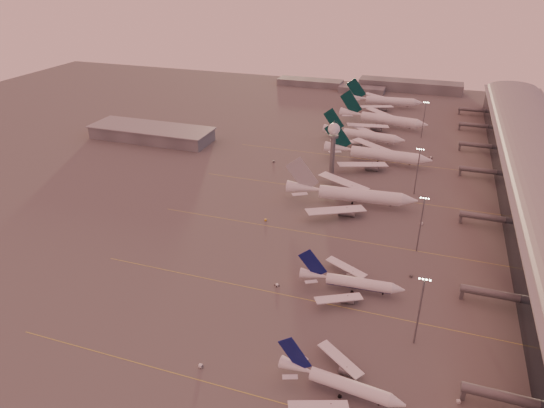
% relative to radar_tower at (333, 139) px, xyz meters
% --- Properties ---
extents(ground, '(700.00, 700.00, 0.00)m').
position_rel_radar_tower_xyz_m(ground, '(-5.00, -120.00, -20.95)').
color(ground, '#545252').
rests_on(ground, ground).
extents(taxiway_markings, '(180.00, 185.25, 0.02)m').
position_rel_radar_tower_xyz_m(taxiway_markings, '(25.00, -64.00, -20.94)').
color(taxiway_markings, gold).
rests_on(taxiway_markings, ground).
extents(hangar, '(82.00, 27.00, 8.50)m').
position_rel_radar_tower_xyz_m(hangar, '(-125.00, 20.00, -16.63)').
color(hangar, slate).
rests_on(hangar, ground).
extents(radar_tower, '(6.40, 6.40, 31.10)m').
position_rel_radar_tower_xyz_m(radar_tower, '(0.00, 0.00, 0.00)').
color(radar_tower, slate).
rests_on(radar_tower, ground).
extents(mast_a, '(3.60, 0.56, 25.00)m').
position_rel_radar_tower_xyz_m(mast_a, '(53.00, -120.00, -7.21)').
color(mast_a, slate).
rests_on(mast_a, ground).
extents(mast_b, '(3.60, 0.56, 25.00)m').
position_rel_radar_tower_xyz_m(mast_b, '(50.00, -65.00, -7.21)').
color(mast_b, slate).
rests_on(mast_b, ground).
extents(mast_c, '(3.60, 0.56, 25.00)m').
position_rel_radar_tower_xyz_m(mast_c, '(45.00, -10.00, -7.21)').
color(mast_c, slate).
rests_on(mast_c, ground).
extents(mast_d, '(3.60, 0.56, 25.00)m').
position_rel_radar_tower_xyz_m(mast_d, '(43.00, 80.00, -7.21)').
color(mast_d, slate).
rests_on(mast_d, ground).
extents(distant_horizon, '(165.00, 37.50, 9.00)m').
position_rel_radar_tower_xyz_m(distant_horizon, '(-2.38, 205.14, -17.06)').
color(distant_horizon, slate).
rests_on(distant_horizon, ground).
extents(narrowbody_near, '(36.39, 28.92, 14.23)m').
position_rel_radar_tower_xyz_m(narrowbody_near, '(35.07, -146.49, -18.07)').
color(narrowbody_near, white).
rests_on(narrowbody_near, ground).
extents(narrowbody_mid, '(38.25, 30.48, 14.94)m').
position_rel_radar_tower_xyz_m(narrowbody_mid, '(29.40, -99.84, -17.92)').
color(narrowbody_mid, white).
rests_on(narrowbody_mid, ground).
extents(widebody_white, '(63.59, 50.76, 22.37)m').
position_rel_radar_tower_xyz_m(widebody_white, '(16.66, -31.97, -17.07)').
color(widebody_white, white).
rests_on(widebody_white, ground).
extents(greentail_a, '(63.12, 50.95, 22.92)m').
position_rel_radar_tower_xyz_m(greentail_a, '(21.10, 25.93, -16.90)').
color(greentail_a, white).
rests_on(greentail_a, ground).
extents(greentail_b, '(54.81, 44.02, 19.95)m').
position_rel_radar_tower_xyz_m(greentail_b, '(7.66, 59.76, -17.43)').
color(greentail_b, white).
rests_on(greentail_b, ground).
extents(greentail_c, '(63.96, 51.25, 23.38)m').
position_rel_radar_tower_xyz_m(greentail_c, '(15.32, 96.38, -16.82)').
color(greentail_c, white).
rests_on(greentail_c, ground).
extents(greentail_d, '(60.81, 48.96, 22.08)m').
position_rel_radar_tower_xyz_m(greentail_d, '(10.00, 147.86, -17.05)').
color(greentail_d, white).
rests_on(greentail_d, ground).
extents(gsv_truck_a, '(5.43, 2.15, 2.17)m').
position_rel_radar_tower_xyz_m(gsv_truck_a, '(-4.79, -150.54, -19.84)').
color(gsv_truck_a, silver).
rests_on(gsv_truck_a, ground).
extents(gsv_catering_a, '(4.87, 3.20, 3.68)m').
position_rel_radar_tower_xyz_m(gsv_catering_a, '(66.21, -139.56, -19.11)').
color(gsv_catering_a, silver).
rests_on(gsv_catering_a, ground).
extents(gsv_tug_mid, '(3.49, 3.29, 0.86)m').
position_rel_radar_tower_xyz_m(gsv_tug_mid, '(3.57, -106.03, -20.50)').
color(gsv_tug_mid, silver).
rests_on(gsv_tug_mid, ground).
extents(gsv_truck_b, '(5.42, 3.22, 2.06)m').
position_rel_radar_tower_xyz_m(gsv_truck_b, '(49.68, -84.48, -19.90)').
color(gsv_truck_b, '#515355').
rests_on(gsv_truck_b, ground).
extents(gsv_truck_c, '(5.11, 3.23, 1.94)m').
position_rel_radar_tower_xyz_m(gsv_truck_c, '(-16.49, -60.86, -19.96)').
color(gsv_truck_c, gold).
rests_on(gsv_truck_c, ground).
extents(gsv_catering_b, '(5.74, 3.80, 4.33)m').
position_rel_radar_tower_xyz_m(gsv_catering_b, '(50.72, -41.58, -18.78)').
color(gsv_catering_b, silver).
rests_on(gsv_catering_b, ground).
extents(gsv_tug_far, '(2.80, 3.56, 0.89)m').
position_rel_radar_tower_xyz_m(gsv_tug_far, '(3.02, -24.36, -20.49)').
color(gsv_tug_far, silver).
rests_on(gsv_tug_far, ground).
extents(gsv_truck_d, '(3.07, 5.96, 2.29)m').
position_rel_radar_tower_xyz_m(gsv_truck_d, '(-36.06, 7.73, -19.78)').
color(gsv_truck_d, '#515355').
rests_on(gsv_truck_d, ground).
extents(gsv_tug_hangar, '(3.95, 2.47, 1.10)m').
position_rel_radar_tower_xyz_m(gsv_tug_hangar, '(50.74, 43.25, -20.38)').
color(gsv_tug_hangar, silver).
rests_on(gsv_tug_hangar, ground).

